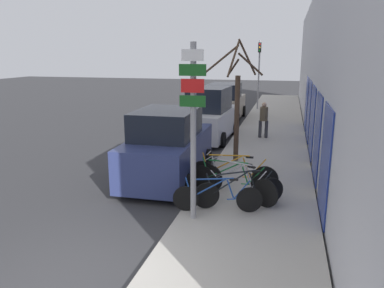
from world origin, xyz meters
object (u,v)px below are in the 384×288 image
object	(u,v)px
bicycle_1	(239,191)
bicycle_2	(237,183)
bicycle_3	(232,180)
traffic_light	(259,66)
bicycle_0	(217,197)
signpost	(193,127)
parked_car_0	(168,148)
bicycle_4	(233,174)
parked_car_1	(210,116)
parked_car_2	(225,103)
street_tree	(237,104)
pedestrian_near	(264,117)

from	to	relation	value
bicycle_1	bicycle_2	size ratio (longest dim) A/B	0.98
bicycle_3	traffic_light	distance (m)	16.40
bicycle_0	traffic_light	distance (m)	17.57
signpost	parked_car_0	distance (m)	3.53
bicycle_4	parked_car_1	size ratio (longest dim) A/B	0.55
signpost	parked_car_2	size ratio (longest dim) A/B	0.83
parked_car_0	signpost	bearing A→B (deg)	-63.59
street_tree	traffic_light	distance (m)	12.89
signpost	pedestrian_near	distance (m)	9.08
bicycle_2	bicycle_0	bearing A→B (deg)	-170.51
pedestrian_near	street_tree	bearing A→B (deg)	79.50
bicycle_1	bicycle_3	xyz separation A→B (m)	(-0.28, 0.68, 0.02)
signpost	parked_car_1	xyz separation A→B (m)	(-1.42, 8.67, -1.21)
bicycle_4	parked_car_2	xyz separation A→B (m)	(-2.22, 11.76, 0.41)
bicycle_4	signpost	bearing A→B (deg)	166.89
bicycle_1	traffic_light	distance (m)	17.09
parked_car_2	bicycle_0	bearing A→B (deg)	-81.11
bicycle_1	bicycle_4	bearing A→B (deg)	-11.06
bicycle_1	bicycle_2	xyz separation A→B (m)	(-0.12, 0.46, 0.03)
bicycle_3	bicycle_0	bearing A→B (deg)	-175.71
bicycle_3	traffic_light	world-z (taller)	traffic_light
pedestrian_near	traffic_light	bearing A→B (deg)	-84.14
parked_car_1	parked_car_2	world-z (taller)	parked_car_1
parked_car_0	bicycle_0	bearing A→B (deg)	-51.72
signpost	street_tree	world-z (taller)	street_tree
bicycle_1	bicycle_2	bearing A→B (deg)	-12.08
signpost	bicycle_1	xyz separation A→B (m)	(0.92, 1.00, -1.74)
bicycle_2	street_tree	size ratio (longest dim) A/B	0.52
bicycle_1	parked_car_1	world-z (taller)	parked_car_1
parked_car_1	street_tree	distance (m)	4.15
signpost	bicycle_1	size ratio (longest dim) A/B	1.87
bicycle_1	street_tree	distance (m)	4.39
signpost	bicycle_1	world-z (taller)	signpost
parked_car_1	bicycle_4	bearing A→B (deg)	-70.04
traffic_light	street_tree	bearing A→B (deg)	-88.67
bicycle_1	street_tree	bearing A→B (deg)	-17.34
parked_car_1	street_tree	size ratio (longest dim) A/B	1.08
bicycle_3	parked_car_1	bearing A→B (deg)	28.92
pedestrian_near	bicycle_0	bearing A→B (deg)	86.24
bicycle_0	bicycle_1	size ratio (longest dim) A/B	1.00
bicycle_1	bicycle_2	distance (m)	0.47
bicycle_1	parked_car_1	xyz separation A→B (m)	(-2.33, 7.67, 0.52)
bicycle_2	street_tree	bearing A→B (deg)	37.42
street_tree	traffic_light	xyz separation A→B (m)	(-0.30, 12.85, 0.89)
bicycle_1	bicycle_4	distance (m)	1.20
bicycle_0	bicycle_3	distance (m)	1.20
signpost	bicycle_2	bearing A→B (deg)	61.25
bicycle_4	parked_car_2	bearing A→B (deg)	13.05
bicycle_3	pedestrian_near	world-z (taller)	pedestrian_near
street_tree	signpost	bearing A→B (deg)	-92.92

